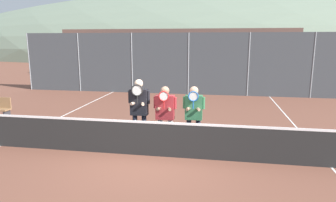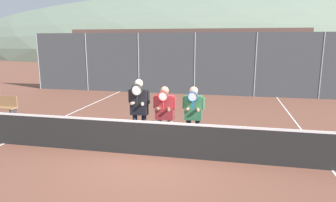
{
  "view_description": "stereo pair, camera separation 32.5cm",
  "coord_description": "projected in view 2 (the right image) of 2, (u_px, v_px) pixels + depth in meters",
  "views": [
    {
      "loc": [
        1.65,
        -6.98,
        2.87
      ],
      "look_at": [
        0.3,
        0.87,
        1.26
      ],
      "focal_mm": 32.0,
      "sensor_mm": 36.0,
      "label": 1
    },
    {
      "loc": [
        1.97,
        -6.92,
        2.87
      ],
      "look_at": [
        0.3,
        0.87,
        1.26
      ],
      "focal_mm": 32.0,
      "sensor_mm": 36.0,
      "label": 2
    }
  ],
  "objects": [
    {
      "name": "player_center_right",
      "position": [
        193.0,
        112.0,
        7.87
      ],
      "size": [
        0.58,
        0.34,
        1.7
      ],
      "color": "#232838",
      "rests_on": "ground_plane"
    },
    {
      "name": "fence_back",
      "position": [
        195.0,
        64.0,
        15.93
      ],
      "size": [
        18.82,
        0.06,
        3.28
      ],
      "color": "gray",
      "rests_on": "ground_plane"
    },
    {
      "name": "car_far_left",
      "position": [
        113.0,
        71.0,
        19.91
      ],
      "size": [
        4.31,
        2.06,
        1.75
      ],
      "color": "navy",
      "rests_on": "ground_plane"
    },
    {
      "name": "court_line_right_sideline",
      "position": [
        303.0,
        131.0,
        9.6
      ],
      "size": [
        0.05,
        16.0,
        0.01
      ],
      "primitive_type": "cube",
      "color": "white",
      "rests_on": "ground_plane"
    },
    {
      "name": "tennis_net",
      "position": [
        149.0,
        138.0,
        7.52
      ],
      "size": [
        11.49,
        0.09,
        1.01
      ],
      "color": "gray",
      "rests_on": "ground_plane"
    },
    {
      "name": "player_center_left",
      "position": [
        165.0,
        112.0,
        7.93
      ],
      "size": [
        0.62,
        0.34,
        1.7
      ],
      "color": "white",
      "rests_on": "ground_plane"
    },
    {
      "name": "court_line_left_sideline",
      "position": [
        62.0,
        117.0,
        11.36
      ],
      "size": [
        0.05,
        16.0,
        0.01
      ],
      "primitive_type": "cube",
      "color": "white",
      "rests_on": "ground_plane"
    },
    {
      "name": "player_leftmost",
      "position": [
        139.0,
        107.0,
        8.09
      ],
      "size": [
        0.6,
        0.34,
        1.86
      ],
      "color": "#232838",
      "rests_on": "ground_plane"
    },
    {
      "name": "clubhouse_building",
      "position": [
        188.0,
        52.0,
        25.11
      ],
      "size": [
        18.01,
        5.5,
        3.73
      ],
      "color": "beige",
      "rests_on": "ground_plane"
    },
    {
      "name": "ground_plane",
      "position": [
        149.0,
        155.0,
        7.61
      ],
      "size": [
        120.0,
        120.0,
        0.0
      ],
      "primitive_type": "plane",
      "color": "brown"
    },
    {
      "name": "car_center",
      "position": [
        278.0,
        74.0,
        17.84
      ],
      "size": [
        4.37,
        2.02,
        1.74
      ],
      "color": "slate",
      "rests_on": "ground_plane"
    },
    {
      "name": "car_left_of_center",
      "position": [
        191.0,
        73.0,
        18.89
      ],
      "size": [
        4.75,
        2.07,
        1.72
      ],
      "color": "maroon",
      "rests_on": "ground_plane"
    },
    {
      "name": "hill_distant",
      "position": [
        224.0,
        54.0,
        67.12
      ],
      "size": [
        128.46,
        71.37,
        24.98
      ],
      "color": "slate",
      "rests_on": "ground_plane"
    }
  ]
}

